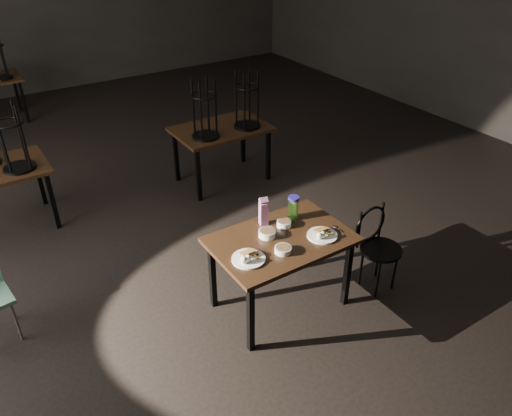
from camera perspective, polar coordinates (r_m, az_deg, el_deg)
room at (r=4.99m, az=-7.12°, el=21.08°), size 12.00×12.04×3.22m
main_table at (r=4.36m, az=2.88°, el=-4.32°), size 1.20×0.80×0.75m
plate_left at (r=4.04m, az=-0.88°, el=-5.68°), size 0.28×0.28×0.09m
plate_right at (r=4.35m, az=7.59°, el=-2.98°), size 0.26×0.26×0.09m
bowl_near at (r=4.31m, az=1.27°, el=-2.90°), size 0.15×0.15×0.06m
bowl_far at (r=4.45m, az=3.22°, el=-1.75°), size 0.13×0.13×0.05m
bowl_big at (r=4.13m, az=3.11°, el=-4.76°), size 0.14×0.14×0.05m
juice_carton at (r=4.42m, az=0.86°, el=-0.44°), size 0.08×0.08×0.28m
water_bottle at (r=4.52m, az=4.29°, el=0.08°), size 0.13×0.13×0.23m
spoon at (r=4.49m, az=9.09°, el=-2.22°), size 0.05×0.17×0.01m
bentwood_chair at (r=4.84m, az=13.59°, el=-3.80°), size 0.39×0.39×0.83m
bg_table_right at (r=6.46m, az=-3.84°, el=9.04°), size 1.20×0.80×1.48m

